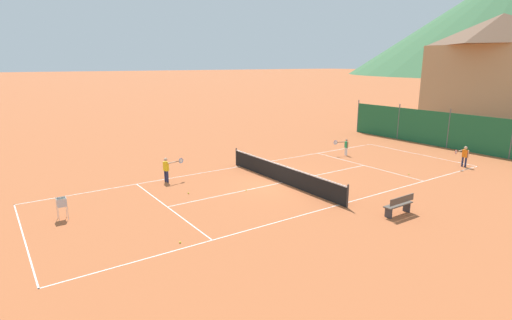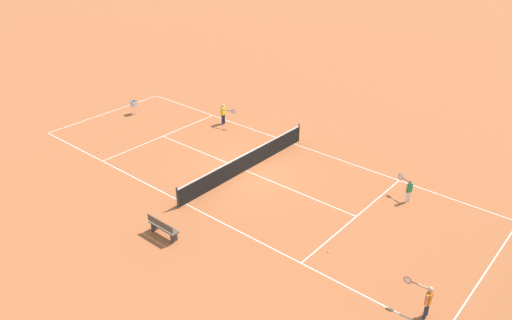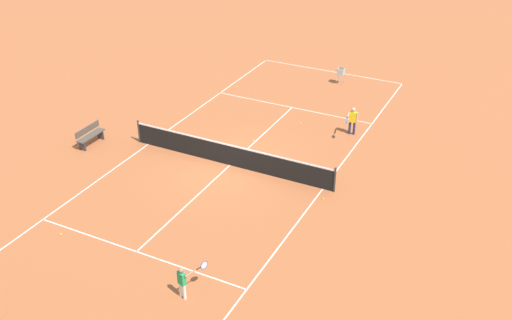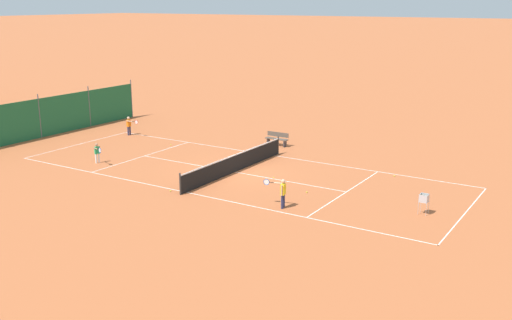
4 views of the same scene
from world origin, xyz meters
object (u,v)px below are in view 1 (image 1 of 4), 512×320
Objects in this scene: player_far_service at (345,146)px; tennis_ball_service_box at (188,193)px; tennis_net at (282,173)px; player_far_baseline at (167,168)px; ball_hopper at (61,204)px; tennis_ball_by_net_right at (409,174)px; player_near_baseline at (464,155)px; tennis_ball_by_net_left at (248,163)px; tennis_ball_far_corner at (180,242)px; tennis_ball_alley_right at (246,190)px; alpine_chalet at (497,66)px; courtside_bench at (399,205)px.

tennis_ball_service_box is (1.47, -12.37, -0.63)m from player_far_service.
tennis_ball_service_box is at bearing -102.90° from tennis_net.
player_far_baseline reaches higher than ball_hopper.
player_near_baseline is at bearing 79.39° from tennis_ball_by_net_right.
tennis_ball_by_net_left is (-0.83, 5.65, -0.73)m from player_far_baseline.
tennis_ball_far_corner is 0.07× the size of ball_hopper.
player_far_service is 12.47m from tennis_ball_service_box.
tennis_net is 10.47m from ball_hopper.
player_far_service reaches higher than tennis_ball_by_net_left.
player_far_baseline reaches higher than tennis_net.
tennis_ball_by_net_right is 1.00× the size of tennis_ball_service_box.
tennis_ball_alley_right is 37.36m from alpine_chalet.
tennis_ball_far_corner is at bearing -54.99° from tennis_ball_alley_right.
player_far_service is (-2.59, 7.50, 0.16)m from tennis_net.
ball_hopper reaches higher than courtside_bench.
player_near_baseline is 13.12m from tennis_ball_by_net_left.
player_far_baseline reaches higher than player_near_baseline.
courtside_bench is 0.12× the size of alpine_chalet.
tennis_net is 6.44m from courtside_bench.
tennis_ball_by_net_left is at bearing -87.45° from alpine_chalet.
ball_hopper is at bearing -122.76° from courtside_bench.
alpine_chalet is (-3.30, 26.60, 5.16)m from player_far_service.
player_far_service reaches higher than tennis_ball_service_box.
tennis_ball_service_box is 39.68m from alpine_chalet.
tennis_ball_by_net_left is 0.04× the size of courtside_bench.
tennis_ball_by_net_left is at bearing -177.95° from courtside_bench.
ball_hopper is 0.59× the size of courtside_bench.
player_far_service reaches higher than tennis_ball_alley_right.
tennis_ball_alley_right is 9.56m from tennis_ball_by_net_right.
alpine_chalet is (-4.77, 38.96, 5.79)m from tennis_ball_service_box.
player_far_baseline is 4.54m from tennis_ball_alley_right.
courtside_bench is (6.34, 1.12, -0.05)m from tennis_net.
tennis_net is 8.14× the size of player_far_service.
tennis_ball_service_box is (-3.98, -11.68, 0.00)m from tennis_ball_by_net_right.
alpine_chalet is at bearing 107.80° from tennis_ball_by_net_right.
alpine_chalet reaches higher than tennis_ball_service_box.
tennis_ball_far_corner and tennis_ball_service_box have the same top height.
player_far_baseline is 12.45m from player_far_service.
tennis_net is at bearing 53.94° from player_far_baseline.
alpine_chalet is at bearing 110.35° from courtside_bench.
tennis_ball_by_net_right is at bearing -100.61° from player_near_baseline.
player_near_baseline is at bearing 29.65° from player_far_service.
player_far_baseline is 1.48× the size of ball_hopper.
tennis_ball_by_net_left is 1.00× the size of tennis_ball_far_corner.
tennis_ball_service_box is at bearing -108.83° from tennis_ball_by_net_right.
player_far_service is 7.19m from player_near_baseline.
tennis_ball_by_net_right is (5.46, -0.68, -0.63)m from player_far_service.
player_far_service is at bearing 172.87° from tennis_ball_by_net_right.
player_far_baseline is at bearing -126.06° from tennis_net.
ball_hopper is (0.04, -5.55, 0.62)m from tennis_ball_service_box.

